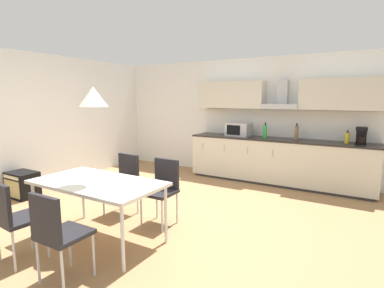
# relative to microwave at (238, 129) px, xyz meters

# --- Properties ---
(ground_plane) EXTENTS (8.52, 8.92, 0.02)m
(ground_plane) POSITION_rel_microwave_xyz_m (-0.20, -2.66, -1.04)
(ground_plane) COLOR #9E754C
(wall_back) EXTENTS (6.81, 0.10, 2.52)m
(wall_back) POSITION_rel_microwave_xyz_m (-0.20, 0.37, 0.22)
(wall_back) COLOR white
(wall_back) RESTS_ON ground_plane
(wall_left) EXTENTS (0.10, 7.13, 2.52)m
(wall_left) POSITION_rel_microwave_xyz_m (-3.08, -2.66, 0.22)
(wall_left) COLOR white
(wall_left) RESTS_ON ground_plane
(kitchen_counter) EXTENTS (3.53, 0.66, 0.89)m
(kitchen_counter) POSITION_rel_microwave_xyz_m (0.83, 0.00, -0.58)
(kitchen_counter) COLOR #333333
(kitchen_counter) RESTS_ON ground_plane
(backsplash_tile) EXTENTS (3.51, 0.02, 0.55)m
(backsplash_tile) POSITION_rel_microwave_xyz_m (0.83, 0.30, 0.13)
(backsplash_tile) COLOR silver
(backsplash_tile) RESTS_ON kitchen_counter
(upper_wall_cabinets) EXTENTS (3.51, 0.40, 0.56)m
(upper_wall_cabinets) POSITION_rel_microwave_xyz_m (0.83, 0.15, 0.71)
(upper_wall_cabinets) COLOR beige
(microwave) EXTENTS (0.48, 0.35, 0.28)m
(microwave) POSITION_rel_microwave_xyz_m (0.00, 0.00, 0.00)
(microwave) COLOR #ADADB2
(microwave) RESTS_ON kitchen_counter
(coffee_maker) EXTENTS (0.18, 0.19, 0.30)m
(coffee_maker) POSITION_rel_microwave_xyz_m (2.25, 0.03, 0.01)
(coffee_maker) COLOR black
(coffee_maker) RESTS_ON kitchen_counter
(bottle_yellow) EXTENTS (0.08, 0.08, 0.23)m
(bottle_yellow) POSITION_rel_microwave_xyz_m (2.03, 0.03, -0.04)
(bottle_yellow) COLOR yellow
(bottle_yellow) RESTS_ON kitchen_counter
(bottle_brown) EXTENTS (0.07, 0.07, 0.32)m
(bottle_brown) POSITION_rel_microwave_xyz_m (1.16, 0.06, -0.01)
(bottle_brown) COLOR brown
(bottle_brown) RESTS_ON kitchen_counter
(bottle_green) EXTENTS (0.07, 0.07, 0.31)m
(bottle_green) POSITION_rel_microwave_xyz_m (0.58, -0.03, -0.01)
(bottle_green) COLOR green
(bottle_green) RESTS_ON kitchen_counter
(dining_table) EXTENTS (1.55, 0.83, 0.73)m
(dining_table) POSITION_rel_microwave_xyz_m (-0.33, -3.51, -0.35)
(dining_table) COLOR silver
(dining_table) RESTS_ON ground_plane
(chair_near_right) EXTENTS (0.41, 0.41, 0.87)m
(chair_near_right) POSITION_rel_microwave_xyz_m (0.02, -4.30, -0.50)
(chair_near_right) COLOR black
(chair_near_right) RESTS_ON ground_plane
(chair_far_left) EXTENTS (0.42, 0.42, 0.87)m
(chair_far_left) POSITION_rel_microwave_xyz_m (-0.67, -2.71, -0.50)
(chair_far_left) COLOR black
(chair_far_left) RESTS_ON ground_plane
(chair_far_right) EXTENTS (0.40, 0.40, 0.87)m
(chair_far_right) POSITION_rel_microwave_xyz_m (0.02, -2.71, -0.50)
(chair_far_right) COLOR black
(chair_far_right) RESTS_ON ground_plane
(chair_near_left) EXTENTS (0.43, 0.43, 0.87)m
(chair_near_left) POSITION_rel_microwave_xyz_m (-0.68, -4.30, -0.50)
(chair_near_left) COLOR black
(chair_near_left) RESTS_ON ground_plane
(guitar_amp) EXTENTS (0.52, 0.37, 0.44)m
(guitar_amp) POSITION_rel_microwave_xyz_m (-2.68, -3.07, -0.81)
(guitar_amp) COLOR black
(guitar_amp) RESTS_ON ground_plane
(pendant_lamp) EXTENTS (0.32, 0.32, 0.22)m
(pendant_lamp) POSITION_rel_microwave_xyz_m (-0.33, -3.51, 0.66)
(pendant_lamp) COLOR silver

